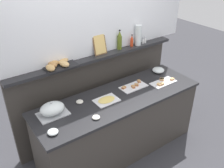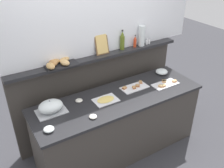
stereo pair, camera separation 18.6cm
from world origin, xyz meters
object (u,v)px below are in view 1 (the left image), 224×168
at_px(cold_cuts_platter, 106,100).
at_px(condiment_bowl_dark, 80,102).
at_px(pepper_shaker, 145,40).
at_px(bread_basket, 58,65).
at_px(glass_bowl_medium, 158,70).
at_px(water_carafe, 138,35).
at_px(sandwich_platter_rear, 133,86).
at_px(olive_oil_bottle, 120,41).
at_px(condiment_bowl_cream, 96,117).
at_px(sandwich_platter_front, 163,82).
at_px(serving_cloche, 52,109).
at_px(salt_shaker, 143,41).
at_px(framed_picture, 100,44).
at_px(hot_sauce_bottle, 132,41).
at_px(glass_bowl_large, 53,132).

height_order(cold_cuts_platter, condiment_bowl_dark, condiment_bowl_dark).
relative_size(pepper_shaker, bread_basket, 0.22).
distance_m(glass_bowl_medium, water_carafe, 0.61).
distance_m(sandwich_platter_rear, olive_oil_bottle, 0.66).
bearing_deg(olive_oil_bottle, condiment_bowl_cream, -140.30).
height_order(sandwich_platter_front, serving_cloche, serving_cloche).
bearing_deg(pepper_shaker, salt_shaker, 180.00).
height_order(condiment_bowl_cream, water_carafe, water_carafe).
relative_size(sandwich_platter_front, water_carafe, 1.30).
bearing_deg(olive_oil_bottle, framed_picture, 177.82).
height_order(sandwich_platter_front, salt_shaker, salt_shaker).
distance_m(condiment_bowl_cream, olive_oil_bottle, 1.20).
distance_m(hot_sauce_bottle, framed_picture, 0.52).
relative_size(olive_oil_bottle, water_carafe, 0.95).
height_order(olive_oil_bottle, water_carafe, water_carafe).
relative_size(hot_sauce_bottle, salt_shaker, 2.02).
relative_size(hot_sauce_bottle, pepper_shaker, 2.02).
height_order(sandwich_platter_front, pepper_shaker, pepper_shaker).
bearing_deg(salt_shaker, framed_picture, 176.97).
xyz_separation_m(serving_cloche, water_carafe, (1.51, 0.32, 0.47)).
xyz_separation_m(pepper_shaker, bread_basket, (-1.40, -0.01, -0.01)).
xyz_separation_m(serving_cloche, bread_basket, (0.25, 0.31, 0.36)).
bearing_deg(glass_bowl_large, framed_picture, 33.26).
height_order(bread_basket, water_carafe, water_carafe).
height_order(condiment_bowl_dark, framed_picture, framed_picture).
xyz_separation_m(sandwich_platter_front, framed_picture, (-0.67, 0.57, 0.52)).
distance_m(serving_cloche, water_carafe, 1.62).
bearing_deg(framed_picture, salt_shaker, -3.03).
relative_size(glass_bowl_medium, salt_shaker, 2.05).
height_order(serving_cloche, olive_oil_bottle, olive_oil_bottle).
height_order(salt_shaker, bread_basket, salt_shaker).
xyz_separation_m(condiment_bowl_dark, water_carafe, (1.15, 0.29, 0.53)).
bearing_deg(salt_shaker, serving_cloche, -168.60).
relative_size(condiment_bowl_cream, hot_sauce_bottle, 0.51).
bearing_deg(framed_picture, condiment_bowl_dark, -147.49).
distance_m(cold_cuts_platter, hot_sauce_bottle, 0.99).
xyz_separation_m(condiment_bowl_cream, bread_basket, (-0.11, 0.66, 0.42)).
xyz_separation_m(sandwich_platter_front, pepper_shaker, (0.10, 0.53, 0.43)).
distance_m(bread_basket, water_carafe, 1.27).
bearing_deg(salt_shaker, condiment_bowl_cream, -151.77).
bearing_deg(water_carafe, glass_bowl_large, -159.10).
bearing_deg(water_carafe, sandwich_platter_front, -85.91).
height_order(cold_cuts_platter, condiment_bowl_cream, condiment_bowl_cream).
height_order(serving_cloche, bread_basket, bread_basket).
bearing_deg(sandwich_platter_rear, sandwich_platter_front, -20.26).
bearing_deg(bread_basket, pepper_shaker, 0.51).
distance_m(glass_bowl_medium, olive_oil_bottle, 0.77).
bearing_deg(hot_sauce_bottle, sandwich_platter_front, -74.60).
relative_size(sandwich_platter_front, pepper_shaker, 4.35).
height_order(salt_shaker, water_carafe, water_carafe).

